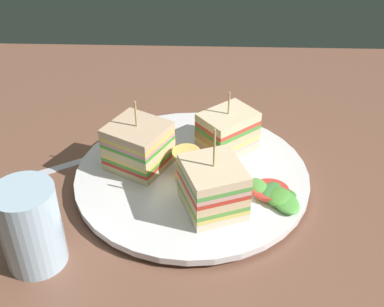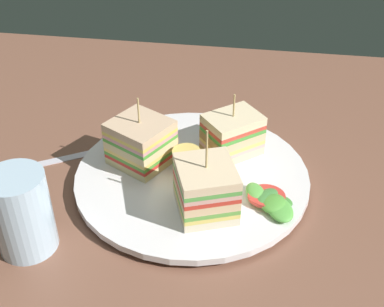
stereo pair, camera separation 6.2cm
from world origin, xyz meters
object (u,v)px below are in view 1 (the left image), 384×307
at_px(spoon, 101,153).
at_px(plate, 192,177).
at_px(sandwich_wedge_0, 213,187).
at_px(drinking_glass, 32,232).
at_px(sandwich_wedge_2, 138,146).
at_px(sandwich_wedge_1, 227,132).
at_px(chip_pile, 192,166).

bearing_deg(spoon, plate, -54.46).
relative_size(sandwich_wedge_0, drinking_glass, 1.13).
xyz_separation_m(sandwich_wedge_0, spoon, (-0.15, 0.12, -0.04)).
relative_size(sandwich_wedge_2, drinking_glass, 0.98).
bearing_deg(spoon, sandwich_wedge_1, -31.76).
height_order(plate, sandwich_wedge_1, sandwich_wedge_1).
height_order(sandwich_wedge_1, spoon, sandwich_wedge_1).
bearing_deg(sandwich_wedge_2, spoon, 174.56).
relative_size(spoon, drinking_glass, 1.50).
relative_size(plate, sandwich_wedge_2, 3.15).
bearing_deg(drinking_glass, chip_pile, 39.53).
height_order(sandwich_wedge_2, spoon, sandwich_wedge_2).
height_order(plate, sandwich_wedge_0, sandwich_wedge_0).
bearing_deg(sandwich_wedge_1, chip_pile, 12.48).
height_order(sandwich_wedge_0, chip_pile, sandwich_wedge_0).
bearing_deg(sandwich_wedge_0, chip_pile, 3.22).
bearing_deg(sandwich_wedge_2, drinking_glass, -92.55).
bearing_deg(plate, sandwich_wedge_1, 49.93).
bearing_deg(spoon, sandwich_wedge_2, -65.50).
relative_size(plate, chip_pile, 4.70).
xyz_separation_m(plate, sandwich_wedge_0, (0.03, -0.06, 0.04)).
xyz_separation_m(sandwich_wedge_1, chip_pile, (-0.04, -0.06, -0.01)).
bearing_deg(sandwich_wedge_0, spoon, 31.44).
relative_size(sandwich_wedge_1, drinking_glass, 0.91).
xyz_separation_m(sandwich_wedge_1, sandwich_wedge_2, (-0.11, -0.04, 0.00)).
xyz_separation_m(plate, drinking_glass, (-0.16, -0.14, 0.03)).
relative_size(sandwich_wedge_1, chip_pile, 1.39).
bearing_deg(plate, sandwich_wedge_0, -68.03).
bearing_deg(drinking_glass, sandwich_wedge_0, 21.26).
distance_m(sandwich_wedge_0, chip_pile, 0.07).
height_order(chip_pile, spoon, chip_pile).
height_order(sandwich_wedge_0, sandwich_wedge_2, sandwich_wedge_0).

